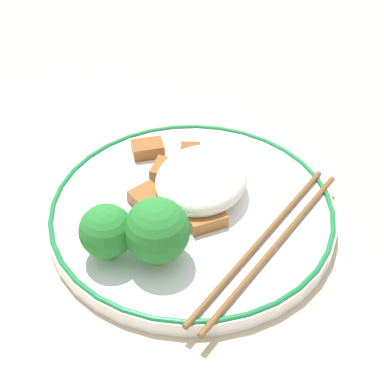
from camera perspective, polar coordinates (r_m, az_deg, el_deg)
name	(u,v)px	position (r m, az deg, el deg)	size (l,w,h in m)	color
ground_plane	(192,220)	(0.58, 0.00, -2.51)	(3.00, 3.00, 0.00)	#C6B28E
plate	(192,213)	(0.58, 0.00, -1.87)	(0.26, 0.26, 0.02)	white
rice_mound	(205,181)	(0.57, 1.15, 1.01)	(0.09, 0.08, 0.04)	white
broccoli_back_left	(106,232)	(0.52, -7.61, -3.51)	(0.04, 0.04, 0.05)	#72AD4C
broccoli_back_center	(158,231)	(0.51, -3.07, -3.50)	(0.05, 0.05, 0.06)	#72AD4C
meat_near_front	(172,172)	(0.60, -1.76, 1.79)	(0.03, 0.04, 0.01)	brown
meat_near_left	(148,149)	(0.63, -3.95, 3.86)	(0.04, 0.04, 0.01)	brown
meat_near_right	(190,154)	(0.63, -0.16, 3.36)	(0.04, 0.03, 0.01)	brown
meat_near_back	(147,198)	(0.58, -4.00, -0.52)	(0.04, 0.03, 0.01)	brown
meat_on_rice_edge	(205,217)	(0.56, 1.17, -2.26)	(0.04, 0.04, 0.01)	#995B28
chopsticks	(267,244)	(0.54, 6.70, -4.64)	(0.22, 0.06, 0.01)	brown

